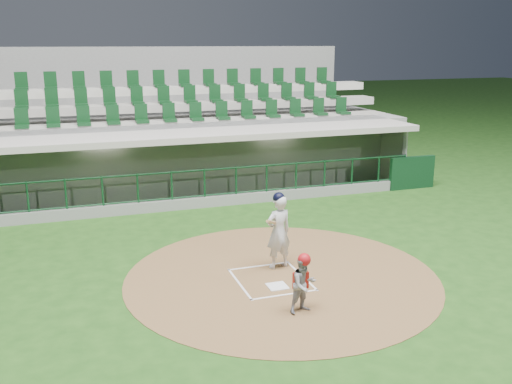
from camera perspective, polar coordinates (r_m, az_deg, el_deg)
ground at (r=13.38m, az=1.06°, el=-8.33°), size 120.00×120.00×0.00m
dirt_circle at (r=13.30m, az=2.59°, el=-8.45°), size 7.20×7.20×0.01m
home_plate at (r=12.77m, az=2.14°, el=-9.40°), size 0.43×0.43×0.02m
batter_box_chalk at (r=13.11m, az=1.51°, el=-8.74°), size 1.55×1.80×0.01m
dugout_structure at (r=20.33m, az=-5.96°, el=2.52°), size 16.40×3.70×3.00m
seating_deck at (r=23.18m, az=-8.14°, el=5.14°), size 17.00×6.72×5.15m
batter at (r=13.47m, az=2.26°, el=-3.87°), size 0.90×0.92×1.86m
catcher at (r=11.46m, az=4.78°, el=-9.07°), size 0.65×0.55×1.24m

